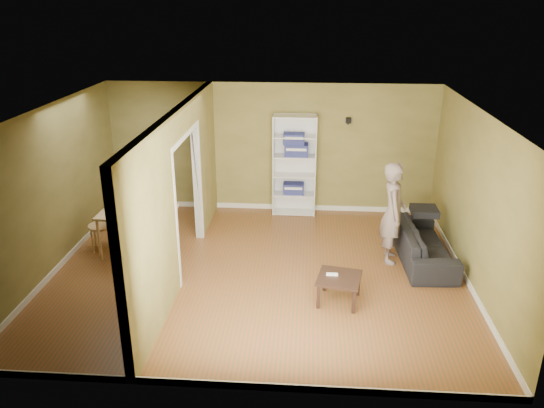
{
  "coord_description": "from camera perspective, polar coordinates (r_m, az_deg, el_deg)",
  "views": [
    {
      "loc": [
        0.76,
        -7.5,
        4.12
      ],
      "look_at": [
        0.2,
        0.2,
        1.1
      ],
      "focal_mm": 35.0,
      "sensor_mm": 36.0,
      "label": 1
    }
  ],
  "objects": [
    {
      "name": "room_shell",
      "position": [
        8.05,
        -1.52,
        0.85
      ],
      "size": [
        6.5,
        6.5,
        6.5
      ],
      "color": "brown",
      "rests_on": "ground"
    },
    {
      "name": "partition",
      "position": [
        8.25,
        -9.85,
        1.05
      ],
      "size": [
        0.22,
        5.5,
        2.6
      ],
      "primitive_type": null,
      "color": "#978A47",
      "rests_on": "ground"
    },
    {
      "name": "wall_speaker",
      "position": [
        10.46,
        8.22,
        8.88
      ],
      "size": [
        0.1,
        0.1,
        0.1
      ],
      "primitive_type": "cube",
      "color": "black",
      "rests_on": "room_shell"
    },
    {
      "name": "sofa",
      "position": [
        9.19,
        15.99,
        -3.59
      ],
      "size": [
        2.0,
        0.92,
        0.75
      ],
      "primitive_type": "imported",
      "rotation": [
        0.0,
        0.0,
        1.61
      ],
      "color": "black",
      "rests_on": "ground"
    },
    {
      "name": "person",
      "position": [
        8.79,
        12.97,
        -0.04
      ],
      "size": [
        0.76,
        0.61,
        1.99
      ],
      "primitive_type": "imported",
      "rotation": [
        0.0,
        0.0,
        1.51
      ],
      "color": "slate",
      "rests_on": "ground"
    },
    {
      "name": "bookshelf",
      "position": [
        10.58,
        2.44,
        4.23
      ],
      "size": [
        0.85,
        0.37,
        2.02
      ],
      "color": "white",
      "rests_on": "ground"
    },
    {
      "name": "paper_box_navy_a",
      "position": [
        10.68,
        2.33,
        1.71
      ],
      "size": [
        0.41,
        0.27,
        0.21
      ],
      "primitive_type": "cube",
      "color": "navy",
      "rests_on": "bookshelf"
    },
    {
      "name": "paper_box_navy_b",
      "position": [
        10.44,
        2.64,
        5.85
      ],
      "size": [
        0.46,
        0.3,
        0.24
      ],
      "primitive_type": "cube",
      "color": "navy",
      "rests_on": "bookshelf"
    },
    {
      "name": "paper_box_navy_c",
      "position": [
        10.39,
        2.37,
        6.91
      ],
      "size": [
        0.41,
        0.27,
        0.21
      ],
      "primitive_type": "cube",
      "color": "#1F2A4D",
      "rests_on": "bookshelf"
    },
    {
      "name": "coffee_table",
      "position": [
        7.71,
        7.23,
        -8.17
      ],
      "size": [
        0.6,
        0.6,
        0.4
      ],
      "rotation": [
        0.0,
        0.0,
        -0.19
      ],
      "color": "black",
      "rests_on": "ground"
    },
    {
      "name": "game_controller",
      "position": [
        7.7,
        6.48,
        -7.53
      ],
      "size": [
        0.17,
        0.04,
        0.03
      ],
      "primitive_type": "cube",
      "color": "white",
      "rests_on": "coffee_table"
    },
    {
      "name": "dining_table",
      "position": [
        9.23,
        -14.26,
        -1.19
      ],
      "size": [
        1.22,
        0.82,
        0.77
      ],
      "rotation": [
        0.0,
        0.0,
        -0.03
      ],
      "color": "#E7B581",
      "rests_on": "ground"
    },
    {
      "name": "chair_left",
      "position": [
        9.61,
        -17.97,
        -2.09
      ],
      "size": [
        0.52,
        0.52,
        0.93
      ],
      "primitive_type": null,
      "rotation": [
        0.0,
        0.0,
        -1.33
      ],
      "color": "tan",
      "rests_on": "ground"
    },
    {
      "name": "chair_near",
      "position": [
        8.72,
        -14.84,
        -3.9
      ],
      "size": [
        0.47,
        0.47,
        1.01
      ],
      "primitive_type": null,
      "rotation": [
        0.0,
        0.0,
        -0.03
      ],
      "color": "tan",
      "rests_on": "ground"
    },
    {
      "name": "chair_far",
      "position": [
        9.88,
        -13.04,
        -1.1
      ],
      "size": [
        0.51,
        0.51,
        0.88
      ],
      "primitive_type": null,
      "rotation": [
        0.0,
        0.0,
        2.81
      ],
      "color": "tan",
      "rests_on": "ground"
    }
  ]
}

